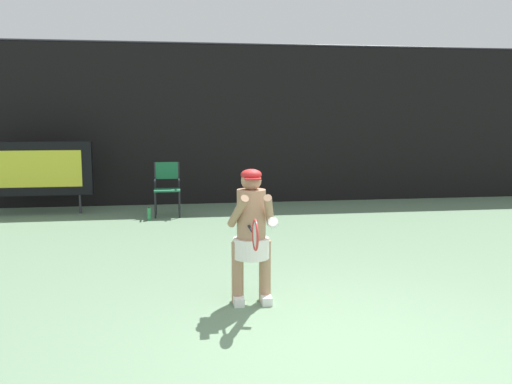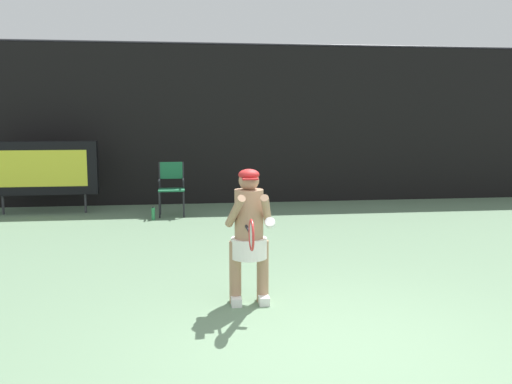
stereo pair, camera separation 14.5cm
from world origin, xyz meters
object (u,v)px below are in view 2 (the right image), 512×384
(water_bottle, at_px, (153,214))
(tennis_player, at_px, (249,231))
(scoreboard, at_px, (43,168))
(tennis_racket, at_px, (251,234))
(umpire_chair, at_px, (172,185))

(water_bottle, height_order, tennis_player, tennis_player)
(scoreboard, height_order, tennis_racket, scoreboard)
(scoreboard, distance_m, tennis_player, 7.08)
(scoreboard, distance_m, umpire_chair, 2.71)
(umpire_chair, bearing_deg, water_bottle, -127.22)
(water_bottle, xyz_separation_m, tennis_player, (1.28, -5.10, 0.67))
(scoreboard, height_order, water_bottle, scoreboard)
(tennis_player, bearing_deg, umpire_chair, 99.40)
(tennis_player, bearing_deg, water_bottle, 104.05)
(tennis_player, xyz_separation_m, tennis_racket, (-0.05, -0.56, 0.08))
(tennis_racket, bearing_deg, water_bottle, 105.41)
(water_bottle, relative_size, tennis_racket, 0.44)
(scoreboard, height_order, tennis_player, scoreboard)
(umpire_chair, xyz_separation_m, tennis_player, (0.92, -5.56, 0.18))
(scoreboard, relative_size, water_bottle, 8.30)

